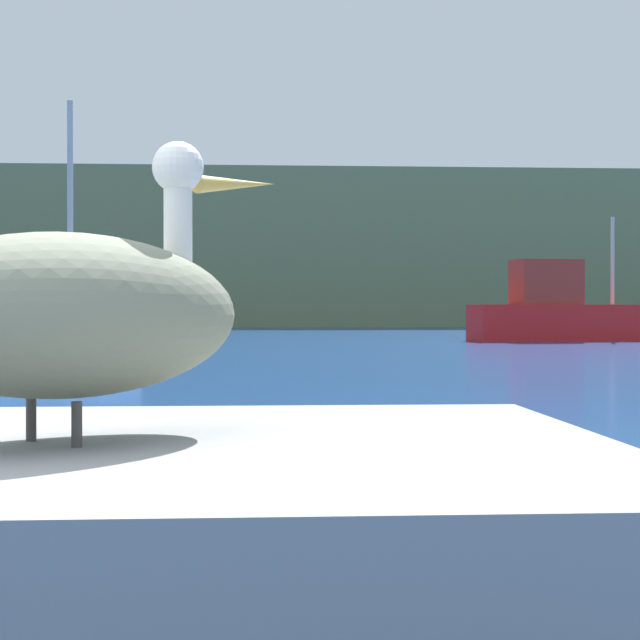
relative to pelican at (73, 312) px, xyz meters
name	(u,v)px	position (x,y,z in m)	size (l,w,h in m)	color
hillside_backdrop	(228,254)	(-0.83, 66.33, 3.56)	(140.00, 17.52, 9.03)	#6B7A51
pier_dock	(71,545)	(-0.01, -0.01, -0.67)	(3.15, 2.34, 0.59)	gray
pelican	(73,312)	(0.00, 0.00, 0.00)	(1.26, 1.27, 0.91)	gray
fishing_boat_orange	(27,309)	(-6.85, 33.51, 0.05)	(7.70, 3.68, 5.59)	orange
fishing_boat_red	(558,312)	(10.16, 30.50, -0.05)	(5.93, 2.37, 3.93)	red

